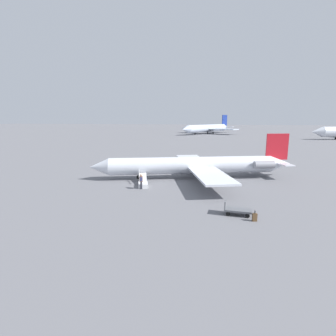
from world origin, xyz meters
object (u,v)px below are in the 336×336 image
at_px(airplane_far_left, 208,128).
at_px(airplane_main, 198,165).
at_px(boarding_stairs, 143,183).
at_px(luggage_cart, 236,210).
at_px(passenger, 141,180).
at_px(suitcase, 255,217).

bearing_deg(airplane_far_left, airplane_main, 32.08).
bearing_deg(boarding_stairs, luggage_cart, -143.46).
bearing_deg(luggage_cart, passenger, -26.31).
bearing_deg(airplane_far_left, suitcase, 34.61).
bearing_deg(luggage_cart, suitcase, 145.16).
relative_size(luggage_cart, suitcase, 2.58).
bearing_deg(passenger, airplane_main, -56.98).
height_order(passenger, luggage_cart, passenger).
xyz_separation_m(boarding_stairs, luggage_cart, (-10.56, 7.35, 0.10)).
xyz_separation_m(luggage_cart, suitcase, (-1.36, 1.09, -0.13)).
bearing_deg(suitcase, boarding_stairs, -35.31).
bearing_deg(boarding_stairs, passenger, 170.41).
xyz_separation_m(airplane_far_left, suitcase, (-12.04, 117.03, -2.57)).
bearing_deg(passenger, luggage_cart, -138.88).
xyz_separation_m(airplane_main, luggage_cart, (-4.68, 13.20, -1.30)).
distance_m(airplane_far_left, boarding_stairs, 108.62).
height_order(airplane_main, airplane_far_left, airplane_far_left).
relative_size(passenger, luggage_cart, 0.77).
xyz_separation_m(airplane_main, passenger, (5.67, 7.16, -0.76)).
xyz_separation_m(boarding_stairs, suitcase, (-11.92, 8.44, -0.03)).
relative_size(airplane_main, passenger, 15.33).
height_order(airplane_main, suitcase, airplane_main).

